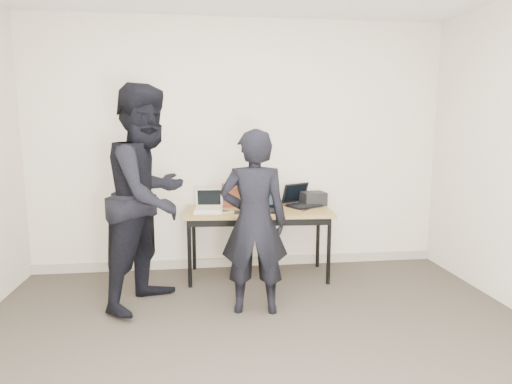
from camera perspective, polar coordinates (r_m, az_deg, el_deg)
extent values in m
cube|color=beige|center=(4.71, -2.22, 6.06)|extent=(4.50, 0.05, 2.70)
cube|color=olive|center=(4.43, 0.28, -2.58)|extent=(1.54, 0.74, 0.03)
cylinder|color=black|center=(4.27, -8.86, -8.12)|extent=(0.04, 0.04, 0.68)
cylinder|color=black|center=(4.36, 9.68, -7.77)|extent=(0.04, 0.04, 0.68)
cylinder|color=black|center=(4.78, -8.27, -6.25)|extent=(0.04, 0.04, 0.68)
cylinder|color=black|center=(4.86, 8.26, -5.98)|extent=(0.04, 0.04, 0.68)
cube|color=black|center=(4.16, 0.54, -4.15)|extent=(1.40, 0.11, 0.06)
cube|color=beige|center=(4.32, -6.35, -2.48)|extent=(0.29, 0.25, 0.03)
cube|color=beige|center=(4.29, -6.37, -2.31)|extent=(0.24, 0.14, 0.01)
cube|color=beige|center=(4.43, -6.27, -0.73)|extent=(0.28, 0.06, 0.19)
cube|color=black|center=(4.42, -6.27, -0.73)|extent=(0.24, 0.05, 0.16)
cube|color=beige|center=(4.43, -6.26, -1.98)|extent=(0.25, 0.03, 0.01)
cube|color=black|center=(4.33, 0.87, -2.48)|extent=(0.34, 0.28, 0.02)
cube|color=black|center=(4.30, 0.85, -2.39)|extent=(0.27, 0.17, 0.01)
cube|color=black|center=(4.44, 0.99, -0.66)|extent=(0.31, 0.13, 0.21)
cube|color=#26333F|center=(4.44, 0.99, -0.65)|extent=(0.26, 0.10, 0.17)
cube|color=black|center=(4.44, 0.96, -2.06)|extent=(0.27, 0.07, 0.01)
cube|color=black|center=(4.60, 6.45, -1.84)|extent=(0.40, 0.36, 0.02)
cube|color=black|center=(4.57, 6.69, -1.73)|extent=(0.30, 0.24, 0.01)
cube|color=black|center=(4.69, 5.24, -0.13)|extent=(0.33, 0.23, 0.22)
cube|color=black|center=(4.68, 5.30, -0.12)|extent=(0.28, 0.19, 0.18)
cube|color=black|center=(4.68, 5.49, -1.49)|extent=(0.27, 0.15, 0.02)
cube|color=#602C19|center=(4.60, -2.29, -0.41)|extent=(0.36, 0.16, 0.24)
cube|color=#602C19|center=(4.52, -2.23, 0.72)|extent=(0.36, 0.08, 0.07)
cube|color=#602C19|center=(4.62, -0.31, -0.61)|extent=(0.02, 0.10, 0.02)
ellipsoid|color=white|center=(4.58, -1.93, 1.63)|extent=(0.14, 0.12, 0.08)
cube|color=black|center=(4.70, 7.64, -0.87)|extent=(0.28, 0.25, 0.14)
cube|color=black|center=(4.22, -2.37, -2.71)|extent=(0.08, 0.05, 0.03)
cube|color=silver|center=(4.32, -2.71, -2.60)|extent=(0.27, 0.10, 0.01)
cube|color=black|center=(4.63, 2.45, -1.80)|extent=(0.25, 0.02, 0.01)
cube|color=black|center=(4.43, -5.22, -2.32)|extent=(0.23, 0.26, 0.01)
cube|color=black|center=(4.46, 7.04, -2.27)|extent=(0.18, 0.20, 0.01)
imported|color=black|center=(3.58, -0.28, -4.10)|extent=(0.61, 0.43, 1.56)
imported|color=black|center=(3.84, -14.08, -0.64)|extent=(1.10, 1.18, 1.93)
cube|color=#A79D8A|center=(4.92, -2.08, -9.27)|extent=(4.50, 0.03, 0.10)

